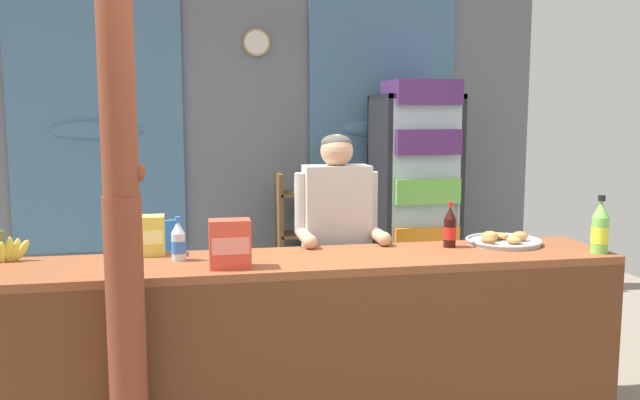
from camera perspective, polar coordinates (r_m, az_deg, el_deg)
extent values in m
plane|color=gray|center=(4.33, -1.82, -14.82)|extent=(7.59, 7.59, 0.00)
cube|color=slate|center=(5.82, -4.77, 4.80)|extent=(4.94, 0.12, 2.76)
cube|color=teal|center=(5.74, -18.81, 6.90)|extent=(1.39, 0.04, 2.26)
ellipsoid|color=teal|center=(5.72, -18.79, 5.77)|extent=(0.76, 0.10, 0.16)
cube|color=teal|center=(5.93, 5.38, 7.26)|extent=(1.31, 0.04, 2.26)
ellipsoid|color=teal|center=(5.91, 5.42, 6.16)|extent=(0.72, 0.10, 0.16)
cylinder|color=tan|center=(5.76, -5.53, 13.45)|extent=(0.23, 0.03, 0.23)
cylinder|color=white|center=(5.74, -5.52, 13.47)|extent=(0.20, 0.01, 0.20)
cube|color=beige|center=(5.90, 4.09, 6.58)|extent=(0.24, 0.02, 0.18)
cube|color=brown|center=(3.36, -0.68, -5.33)|extent=(3.16, 0.58, 0.04)
cube|color=brown|center=(3.24, 0.22, -14.33)|extent=(3.16, 0.04, 0.88)
cube|color=brown|center=(4.04, 21.70, -10.40)|extent=(0.08, 0.52, 0.88)
cylinder|color=brown|center=(2.99, -16.39, -12.18)|extent=(0.16, 0.16, 1.30)
cylinder|color=brown|center=(2.84, -17.37, 13.52)|extent=(0.15, 0.15, 1.30)
ellipsoid|color=brown|center=(2.82, -15.48, 2.34)|extent=(0.06, 0.05, 0.08)
cube|color=#232328|center=(5.87, 7.19, 0.13)|extent=(0.65, 0.04, 1.81)
cube|color=#232328|center=(5.51, 5.11, -0.32)|extent=(0.04, 0.62, 1.81)
cube|color=#232328|center=(5.71, 11.01, -0.16)|extent=(0.04, 0.62, 1.81)
cube|color=#232328|center=(5.55, 8.28, 8.84)|extent=(0.65, 0.62, 0.04)
cube|color=#232328|center=(5.78, 7.96, -8.76)|extent=(0.65, 0.62, 0.08)
cube|color=silver|center=(5.32, 9.18, -0.12)|extent=(0.59, 0.02, 1.65)
cylinder|color=#B7B7BC|center=(5.39, 11.93, -0.62)|extent=(0.02, 0.02, 0.40)
cube|color=silver|center=(5.66, 8.05, -3.90)|extent=(0.57, 0.54, 0.02)
cube|color=orange|center=(5.52, 8.49, -3.02)|extent=(0.53, 0.50, 0.20)
cube|color=silver|center=(5.60, 8.12, 0.02)|extent=(0.57, 0.54, 0.02)
cube|color=#75C64C|center=(5.47, 8.57, 1.00)|extent=(0.53, 0.50, 0.20)
cube|color=silver|center=(5.56, 8.19, 4.00)|extent=(0.57, 0.54, 0.02)
cube|color=#56286B|center=(5.44, 8.65, 5.08)|extent=(0.53, 0.50, 0.20)
cube|color=silver|center=(5.55, 8.27, 8.01)|extent=(0.57, 0.54, 0.02)
cube|color=#56286B|center=(5.44, 8.73, 9.18)|extent=(0.53, 0.50, 0.20)
cube|color=brown|center=(5.54, -3.54, -3.66)|extent=(0.04, 0.28, 1.16)
cube|color=brown|center=(5.61, 0.92, -3.50)|extent=(0.04, 0.28, 1.16)
cube|color=brown|center=(5.51, -1.30, 0.56)|extent=(0.44, 0.28, 0.02)
cylinder|color=#75C64C|center=(5.49, -1.99, 1.24)|extent=(0.06, 0.06, 0.11)
cylinder|color=brown|center=(5.51, -0.63, 1.32)|extent=(0.05, 0.05, 0.12)
cube|color=brown|center=(5.56, -1.29, -3.00)|extent=(0.44, 0.28, 0.02)
cylinder|color=silver|center=(5.54, -1.97, -2.28)|extent=(0.06, 0.06, 0.12)
cylinder|color=black|center=(5.56, -0.63, -2.18)|extent=(0.06, 0.06, 0.13)
cube|color=brown|center=(5.64, -1.28, -6.48)|extent=(0.44, 0.28, 0.02)
cylinder|color=silver|center=(5.61, -1.95, -5.70)|extent=(0.07, 0.07, 0.14)
cylinder|color=silver|center=(5.63, -0.62, -5.56)|extent=(0.06, 0.06, 0.15)
cube|color=#3884D6|center=(4.89, -12.41, -6.98)|extent=(0.62, 0.62, 0.04)
cube|color=#3884D6|center=(5.00, -13.91, -4.13)|extent=(0.35, 0.30, 0.40)
cylinder|color=#3884D6|center=(4.69, -12.72, -10.39)|extent=(0.04, 0.04, 0.44)
cylinder|color=#3884D6|center=(4.92, -9.19, -9.46)|extent=(0.04, 0.04, 0.44)
cylinder|color=#3884D6|center=(4.99, -15.45, -9.42)|extent=(0.04, 0.04, 0.44)
cylinder|color=#3884D6|center=(5.20, -12.01, -8.60)|extent=(0.04, 0.04, 0.44)
cube|color=#3884D6|center=(4.74, -14.35, -5.99)|extent=(0.28, 0.33, 0.03)
cube|color=#3884D6|center=(4.99, -10.65, -5.24)|extent=(0.28, 0.33, 0.03)
cylinder|color=#28282D|center=(3.97, 0.24, -10.49)|extent=(0.11, 0.11, 0.84)
cylinder|color=#28282D|center=(4.01, 2.57, -10.35)|extent=(0.11, 0.11, 0.84)
cube|color=#BCB7B2|center=(3.84, 1.44, -0.79)|extent=(0.38, 0.20, 0.51)
sphere|color=tan|center=(3.80, 1.46, 4.30)|extent=(0.19, 0.19, 0.19)
ellipsoid|color=#4C4742|center=(3.81, 1.43, 4.95)|extent=(0.18, 0.18, 0.10)
cylinder|color=#BCB7B2|center=(3.79, -1.62, -0.26)|extent=(0.08, 0.08, 0.35)
cylinder|color=tan|center=(3.67, -1.23, -3.27)|extent=(0.07, 0.26, 0.07)
sphere|color=tan|center=(3.55, -0.86, -3.65)|extent=(0.08, 0.08, 0.08)
cylinder|color=#BCB7B2|center=(3.88, 4.44, -0.11)|extent=(0.08, 0.08, 0.35)
cylinder|color=tan|center=(3.77, 5.03, -3.03)|extent=(0.07, 0.26, 0.07)
sphere|color=tan|center=(3.64, 5.59, -3.39)|extent=(0.08, 0.08, 0.08)
cylinder|color=#75C64C|center=(3.74, 23.12, -2.82)|extent=(0.09, 0.09, 0.19)
cone|color=#75C64C|center=(3.72, 23.23, -0.74)|extent=(0.09, 0.09, 0.09)
cylinder|color=black|center=(3.71, 23.27, 0.15)|extent=(0.04, 0.04, 0.03)
cylinder|color=yellow|center=(3.74, 23.12, -2.82)|extent=(0.09, 0.09, 0.09)
cylinder|color=silver|center=(3.34, -12.19, -4.00)|extent=(0.07, 0.07, 0.14)
cone|color=silver|center=(3.33, -12.23, -2.32)|extent=(0.07, 0.07, 0.06)
cylinder|color=blue|center=(3.32, -12.25, -1.61)|extent=(0.03, 0.03, 0.02)
cylinder|color=blue|center=(3.34, -12.19, -4.00)|extent=(0.07, 0.07, 0.06)
cylinder|color=black|center=(3.67, 11.20, -2.84)|extent=(0.07, 0.07, 0.16)
cone|color=black|center=(3.65, 11.24, -1.09)|extent=(0.07, 0.07, 0.07)
cylinder|color=red|center=(3.64, 11.26, -0.36)|extent=(0.03, 0.03, 0.03)
cylinder|color=red|center=(3.67, 11.20, -2.84)|extent=(0.07, 0.07, 0.07)
cube|color=#E5422D|center=(3.13, -7.83, -3.78)|extent=(0.19, 0.12, 0.23)
cube|color=#FF826D|center=(3.08, -7.76, -4.00)|extent=(0.17, 0.00, 0.08)
cube|color=#EAD14C|center=(3.51, -14.68, -2.98)|extent=(0.16, 0.13, 0.20)
cube|color=#FFFF8C|center=(3.45, -14.74, -3.18)|extent=(0.15, 0.00, 0.07)
cylinder|color=#BCBCC1|center=(3.83, 15.63, -3.58)|extent=(0.40, 0.40, 0.02)
torus|color=#BCBCC1|center=(3.83, 15.64, -3.38)|extent=(0.42, 0.42, 0.02)
ellipsoid|color=#C68947|center=(3.86, 16.96, -3.02)|extent=(0.09, 0.08, 0.05)
ellipsoid|color=#C68947|center=(3.88, 15.51, -3.04)|extent=(0.07, 0.08, 0.04)
ellipsoid|color=#C68947|center=(3.83, 14.56, -3.03)|extent=(0.09, 0.08, 0.05)
ellipsoid|color=#A36638|center=(3.72, 14.45, -3.40)|extent=(0.08, 0.08, 0.05)
ellipsoid|color=#C68947|center=(3.77, 16.48, -3.35)|extent=(0.08, 0.09, 0.04)
ellipsoid|color=#DBCC42|center=(3.59, -25.91, -4.12)|extent=(0.04, 0.03, 0.11)
ellipsoid|color=#DBCC42|center=(3.59, -25.41, -3.91)|extent=(0.06, 0.04, 0.14)
ellipsoid|color=#DBCC42|center=(3.59, -24.91, -3.96)|extent=(0.07, 0.04, 0.13)
ellipsoid|color=#DBCC42|center=(3.59, -24.46, -3.98)|extent=(0.10, 0.04, 0.12)
cylinder|color=olive|center=(3.58, -25.94, -2.82)|extent=(0.02, 0.02, 0.05)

